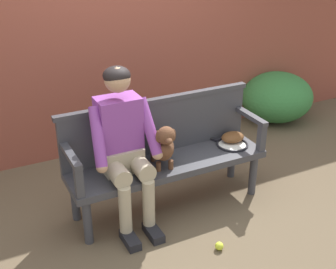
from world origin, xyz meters
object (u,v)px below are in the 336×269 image
(baseball_glove, at_px, (233,137))
(tennis_ball, at_px, (219,246))
(garden_bench, at_px, (168,167))
(tennis_racket, at_px, (230,144))
(dog_on_bench, at_px, (163,145))
(person_seated, at_px, (123,142))

(baseball_glove, xyz_separation_m, tennis_ball, (-0.61, -0.77, -0.46))
(garden_bench, bearing_deg, tennis_racket, 1.89)
(tennis_racket, bearing_deg, garden_bench, -178.11)
(tennis_ball, bearing_deg, dog_on_bench, 104.64)
(person_seated, height_order, tennis_ball, person_seated)
(garden_bench, height_order, tennis_ball, garden_bench)
(dog_on_bench, height_order, tennis_racket, dog_on_bench)
(garden_bench, relative_size, tennis_racket, 3.08)
(tennis_racket, bearing_deg, person_seated, -178.42)
(baseball_glove, bearing_deg, person_seated, -175.08)
(person_seated, height_order, baseball_glove, person_seated)
(tennis_racket, xyz_separation_m, baseball_glove, (0.06, 0.04, 0.04))
(garden_bench, height_order, baseball_glove, baseball_glove)
(tennis_ball, bearing_deg, tennis_racket, 52.91)
(person_seated, relative_size, baseball_glove, 6.00)
(garden_bench, xyz_separation_m, person_seated, (-0.40, -0.01, 0.33))
(tennis_racket, bearing_deg, baseball_glove, 34.64)
(garden_bench, distance_m, dog_on_bench, 0.28)
(garden_bench, bearing_deg, baseball_glove, 5.05)
(garden_bench, relative_size, person_seated, 1.30)
(person_seated, xyz_separation_m, tennis_racket, (1.04, 0.03, -0.26))
(dog_on_bench, height_order, baseball_glove, dog_on_bench)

